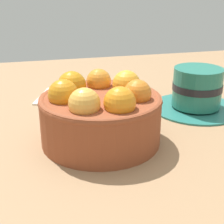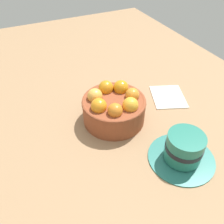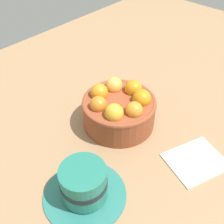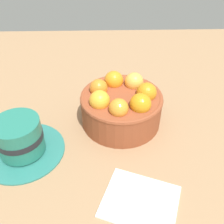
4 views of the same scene
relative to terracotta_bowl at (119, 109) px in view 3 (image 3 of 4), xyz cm
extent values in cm
cube|color=#997551|center=(-0.03, -0.01, -5.95)|extent=(159.58, 102.81, 3.35)
cylinder|color=brown|center=(-0.03, -0.01, -1.00)|extent=(16.27, 16.27, 6.55)
torus|color=brown|center=(-0.03, -0.01, 1.88)|extent=(16.47, 16.47, 1.00)
sphere|color=#EFAB46|center=(2.79, 3.98, 2.97)|extent=(3.91, 3.91, 3.91)
sphere|color=orange|center=(-1.40, 4.68, 2.97)|extent=(3.99, 3.99, 3.99)
sphere|color=orange|center=(-4.56, 1.85, 2.97)|extent=(3.67, 3.67, 3.67)
sphere|color=gold|center=(-4.31, -2.39, 2.97)|extent=(3.95, 3.95, 3.95)
sphere|color=orange|center=(-0.84, -4.84, 2.97)|extent=(3.62, 3.62, 3.62)
sphere|color=orange|center=(3.23, -3.65, 2.97)|extent=(4.05, 4.05, 4.05)
sphere|color=orange|center=(4.85, 0.27, 2.97)|extent=(3.99, 3.99, 3.99)
cylinder|color=#287369|center=(-18.59, -8.16, -3.97)|extent=(15.13, 15.13, 0.60)
cylinder|color=#237260|center=(-18.59, -8.16, -0.36)|extent=(8.20, 8.20, 6.62)
cylinder|color=black|center=(-18.59, -8.16, -0.23)|extent=(8.36, 8.36, 1.19)
cube|color=white|center=(1.88, -19.16, -3.97)|extent=(13.87, 12.79, 0.60)
camera|label=1|loc=(8.86, 41.52, 17.12)|focal=54.42mm
camera|label=2|loc=(-42.94, 20.84, 39.47)|focal=38.32mm
camera|label=3|loc=(-36.35, -31.00, 40.80)|focal=45.08mm
camera|label=4|loc=(-3.08, -40.63, 31.07)|focal=40.53mm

